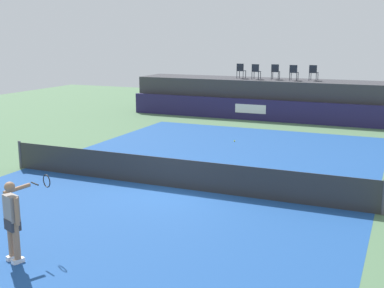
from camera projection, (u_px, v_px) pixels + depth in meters
ground_plane at (209, 166)px, 18.57m from camera, size 48.00×48.00×0.00m
court_inner at (175, 188)px, 15.88m from camera, size 12.00×22.00×0.00m
sponsor_wall at (278, 111)px, 27.87m from camera, size 18.00×0.22×1.20m
spectator_platform at (286, 99)px, 29.37m from camera, size 18.00×2.80×2.20m
spectator_chair_far_left at (241, 70)px, 30.01m from camera, size 0.47×0.47×0.89m
spectator_chair_left at (256, 71)px, 29.42m from camera, size 0.46×0.46×0.89m
spectator_chair_center at (275, 71)px, 29.25m from camera, size 0.46×0.46×0.89m
spectator_chair_right at (294, 72)px, 28.61m from camera, size 0.44×0.44×0.89m
spectator_chair_far_right at (313, 72)px, 28.51m from camera, size 0.47×0.47×0.89m
tennis_net at (174, 173)px, 15.78m from camera, size 12.40×0.02×0.95m
net_post_near at (20, 154)px, 18.17m from camera, size 0.10×0.10×1.00m
net_post_far at (384, 197)px, 13.37m from camera, size 0.10×0.10×1.00m
tennis_player at (13, 218)px, 10.52m from camera, size 0.55×1.25×1.77m
tennis_ball at (234, 141)px, 22.74m from camera, size 0.07×0.07×0.07m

